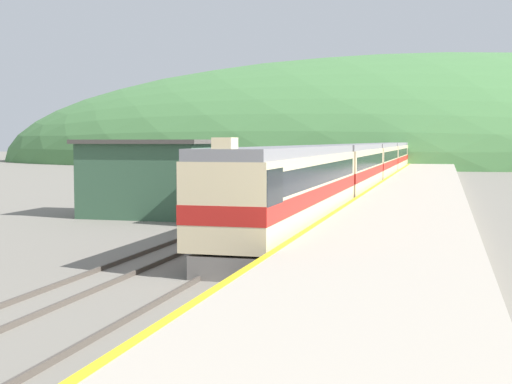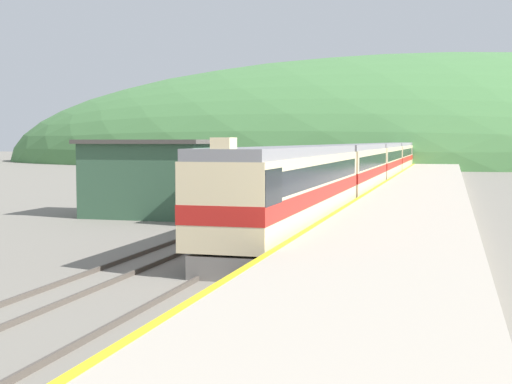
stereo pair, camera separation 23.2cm
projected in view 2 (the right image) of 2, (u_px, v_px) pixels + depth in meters
track_main at (382, 182)px, 73.96m from camera, size 1.52×180.00×0.16m
track_siding at (345, 182)px, 74.96m from camera, size 1.52×180.00×0.16m
platform at (421, 192)px, 53.42m from camera, size 6.33×140.00×1.08m
distant_hills at (415, 163)px, 141.52m from camera, size 176.59×79.46×42.34m
station_shed at (150, 178)px, 41.28m from camera, size 7.52×4.92×4.48m
express_train_lead_car at (292, 188)px, 32.20m from camera, size 2.95×21.52×4.51m
carriage_second at (355, 170)px, 52.96m from camera, size 2.94×19.42×4.15m
carriage_third at (381, 162)px, 72.48m from camera, size 2.94×19.42×4.15m
carriage_fourth at (396, 157)px, 92.01m from camera, size 2.94×19.42×4.15m
carriage_fifth at (406, 154)px, 111.53m from camera, size 2.94×19.42×4.15m
siding_train at (314, 173)px, 57.74m from camera, size 2.90×46.08×3.55m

